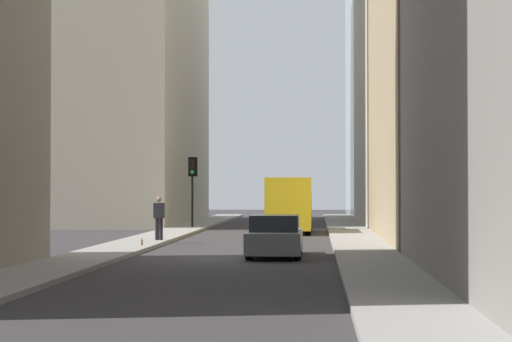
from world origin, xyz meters
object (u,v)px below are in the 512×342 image
at_px(traffic_light_midblock, 192,176).
at_px(pedestrian, 159,216).
at_px(delivery_truck, 290,205).
at_px(discarded_bottle, 142,242).
at_px(hatchback_grey, 275,237).

distance_m(traffic_light_midblock, pedestrian, 12.81).
height_order(delivery_truck, traffic_light_midblock, traffic_light_midblock).
bearing_deg(discarded_bottle, delivery_truck, -22.70).
height_order(traffic_light_midblock, pedestrian, traffic_light_midblock).
height_order(hatchback_grey, discarded_bottle, hatchback_grey).
height_order(traffic_light_midblock, discarded_bottle, traffic_light_midblock).
bearing_deg(hatchback_grey, delivery_truck, -0.00).
height_order(delivery_truck, discarded_bottle, delivery_truck).
relative_size(traffic_light_midblock, discarded_bottle, 14.67).
xyz_separation_m(hatchback_grey, traffic_light_midblock, (19.60, 5.62, 2.39)).
relative_size(hatchback_grey, discarded_bottle, 15.93).
bearing_deg(pedestrian, hatchback_grey, -143.12).
bearing_deg(traffic_light_midblock, delivery_truck, -122.69).
relative_size(delivery_truck, discarded_bottle, 23.93).
xyz_separation_m(traffic_light_midblock, discarded_bottle, (-16.11, -0.38, -2.80)).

